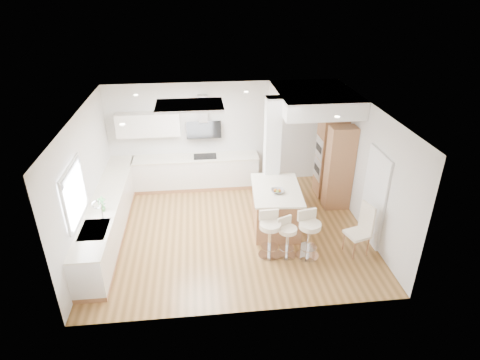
{
  "coord_description": "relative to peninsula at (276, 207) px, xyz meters",
  "views": [
    {
      "loc": [
        -0.63,
        -7.58,
        5.19
      ],
      "look_at": [
        0.24,
        0.4,
        1.07
      ],
      "focal_mm": 30.0,
      "sensor_mm": 36.0,
      "label": 1
    }
  ],
  "objects": [
    {
      "name": "oven_column",
      "position": [
        1.66,
        1.14,
        0.56
      ],
      "size": [
        0.63,
        1.21,
        2.1
      ],
      "color": "#A97248",
      "rests_on": "ground"
    },
    {
      "name": "ceiling",
      "position": [
        -1.02,
        -0.09,
        -0.49
      ],
      "size": [
        6.0,
        5.0,
        0.02
      ],
      "primitive_type": "cube",
      "color": "white",
      "rests_on": "ground"
    },
    {
      "name": "bar_stool_b",
      "position": [
        0.02,
        -1.11,
        -0.0
      ],
      "size": [
        0.51,
        0.51,
        0.87
      ],
      "rotation": [
        0.0,
        0.0,
        0.41
      ],
      "color": "silver",
      "rests_on": "ground"
    },
    {
      "name": "soffit",
      "position": [
        1.08,
        1.31,
        2.11
      ],
      "size": [
        1.78,
        2.2,
        0.4
      ],
      "color": "white",
      "rests_on": "ground"
    },
    {
      "name": "window_left",
      "position": [
        -3.97,
        -0.99,
        1.2
      ],
      "size": [
        0.06,
        1.28,
        1.07
      ],
      "color": "white",
      "rests_on": "ground"
    },
    {
      "name": "bar_stool_c",
      "position": [
        0.45,
        -1.17,
        0.09
      ],
      "size": [
        0.55,
        0.55,
        1.03
      ],
      "rotation": [
        0.0,
        0.0,
        0.2
      ],
      "color": "silver",
      "rests_on": "ground"
    },
    {
      "name": "bar_stool_a",
      "position": [
        -0.33,
        -1.06,
        0.07
      ],
      "size": [
        0.47,
        0.47,
        1.01
      ],
      "rotation": [
        0.0,
        0.0,
        0.04
      ],
      "color": "silver",
      "rests_on": "ground"
    },
    {
      "name": "counter_left",
      "position": [
        -3.72,
        0.14,
        -0.03
      ],
      "size": [
        0.63,
        4.5,
        1.35
      ],
      "color": "#A97248",
      "rests_on": "ground"
    },
    {
      "name": "counter_back",
      "position": [
        -1.93,
        2.14,
        0.2
      ],
      "size": [
        3.62,
        0.63,
        2.5
      ],
      "color": "#A97248",
      "rests_on": "ground"
    },
    {
      "name": "skylight",
      "position": [
        -1.81,
        0.51,
        2.28
      ],
      "size": [
        4.1,
        2.1,
        0.06
      ],
      "color": "white",
      "rests_on": "ground"
    },
    {
      "name": "wall_back",
      "position": [
        -1.02,
        2.41,
        0.91
      ],
      "size": [
        6.0,
        0.04,
        2.8
      ],
      "primitive_type": "cube",
      "color": "silver",
      "rests_on": "ground"
    },
    {
      "name": "wall_right",
      "position": [
        1.98,
        -0.09,
        0.91
      ],
      "size": [
        0.04,
        5.0,
        2.8
      ],
      "primitive_type": "cube",
      "color": "silver",
      "rests_on": "ground"
    },
    {
      "name": "wall_left",
      "position": [
        -4.02,
        -0.09,
        0.91
      ],
      "size": [
        0.04,
        5.0,
        2.8
      ],
      "primitive_type": "cube",
      "color": "silver",
      "rests_on": "ground"
    },
    {
      "name": "doorway_right",
      "position": [
        1.96,
        -0.69,
        0.51
      ],
      "size": [
        0.05,
        1.0,
        2.1
      ],
      "color": "#4A403A",
      "rests_on": "ground"
    },
    {
      "name": "ground",
      "position": [
        -1.02,
        -0.09,
        -0.49
      ],
      "size": [
        6.0,
        6.0,
        0.0
      ],
      "primitive_type": "plane",
      "color": "#9E6F3A",
      "rests_on": "ground"
    },
    {
      "name": "peninsula",
      "position": [
        0.0,
        0.0,
        0.0
      ],
      "size": [
        1.18,
        1.67,
        1.05
      ],
      "rotation": [
        0.0,
        0.0,
        -0.08
      ],
      "color": "#A97248",
      "rests_on": "ground"
    },
    {
      "name": "pillar",
      "position": [
        0.03,
        0.86,
        0.91
      ],
      "size": [
        0.35,
        0.35,
        2.8
      ],
      "color": "white",
      "rests_on": "ground"
    },
    {
      "name": "dining_chair",
      "position": [
        1.57,
        -1.14,
        0.11
      ],
      "size": [
        0.54,
        0.54,
        1.12
      ],
      "rotation": [
        0.0,
        0.0,
        0.29
      ],
      "color": "#F4E4C6",
      "rests_on": "ground"
    }
  ]
}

